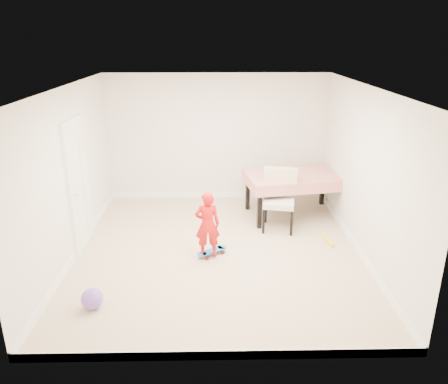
{
  "coord_description": "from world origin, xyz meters",
  "views": [
    {
      "loc": [
        -0.03,
        -6.3,
        3.31
      ],
      "look_at": [
        0.1,
        0.2,
        0.95
      ],
      "focal_mm": 35.0,
      "sensor_mm": 36.0,
      "label": 1
    }
  ],
  "objects_px": {
    "dining_table": "(293,195)",
    "child": "(207,227)",
    "dining_chair": "(279,201)",
    "skateboard": "(212,253)",
    "balloon": "(92,299)"
  },
  "relations": [
    {
      "from": "dining_table",
      "to": "dining_chair",
      "type": "height_order",
      "value": "dining_chair"
    },
    {
      "from": "dining_chair",
      "to": "balloon",
      "type": "distance_m",
      "value": 3.62
    },
    {
      "from": "dining_table",
      "to": "dining_chair",
      "type": "bearing_deg",
      "value": -129.8
    },
    {
      "from": "dining_table",
      "to": "skateboard",
      "type": "xyz_separation_m",
      "value": [
        -1.55,
        -1.59,
        -0.38
      ]
    },
    {
      "from": "dining_table",
      "to": "dining_chair",
      "type": "distance_m",
      "value": 0.73
    },
    {
      "from": "dining_chair",
      "to": "child",
      "type": "xyz_separation_m",
      "value": [
        -1.25,
        -1.05,
        -0.01
      ]
    },
    {
      "from": "child",
      "to": "balloon",
      "type": "relative_size",
      "value": 3.78
    },
    {
      "from": "dining_table",
      "to": "dining_chair",
      "type": "relative_size",
      "value": 1.63
    },
    {
      "from": "dining_chair",
      "to": "skateboard",
      "type": "distance_m",
      "value": 1.61
    },
    {
      "from": "skateboard",
      "to": "dining_table",
      "type": "bearing_deg",
      "value": 10.36
    },
    {
      "from": "balloon",
      "to": "skateboard",
      "type": "bearing_deg",
      "value": 42.77
    },
    {
      "from": "dining_table",
      "to": "child",
      "type": "bearing_deg",
      "value": -143.31
    },
    {
      "from": "dining_table",
      "to": "skateboard",
      "type": "relative_size",
      "value": 3.28
    },
    {
      "from": "dining_chair",
      "to": "skateboard",
      "type": "bearing_deg",
      "value": -129.4
    },
    {
      "from": "balloon",
      "to": "child",
      "type": "bearing_deg",
      "value": 42.46
    }
  ]
}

